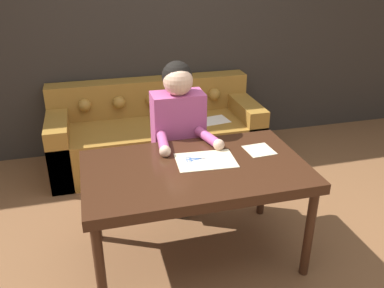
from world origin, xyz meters
name	(u,v)px	position (x,y,z in m)	size (l,w,h in m)	color
ground_plane	(216,256)	(0.00, 0.00, 0.00)	(16.00, 16.00, 0.00)	brown
wall_back	(158,25)	(0.00, 2.01, 1.30)	(8.00, 0.06, 2.60)	#2D2823
dining_table	(195,176)	(-0.14, 0.06, 0.65)	(1.44, 0.85, 0.72)	#381E11
couch	(156,134)	(-0.14, 1.58, 0.30)	(2.05, 0.84, 0.80)	olive
person	(179,140)	(-0.12, 0.63, 0.65)	(0.46, 0.57, 1.26)	#33281E
pattern_paper_main	(206,160)	(-0.05, 0.12, 0.72)	(0.40, 0.29, 0.00)	beige
pattern_paper_offcut	(259,150)	(0.35, 0.17, 0.72)	(0.19, 0.20, 0.00)	beige
scissors	(197,159)	(-0.10, 0.15, 0.72)	(0.24, 0.08, 0.01)	silver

